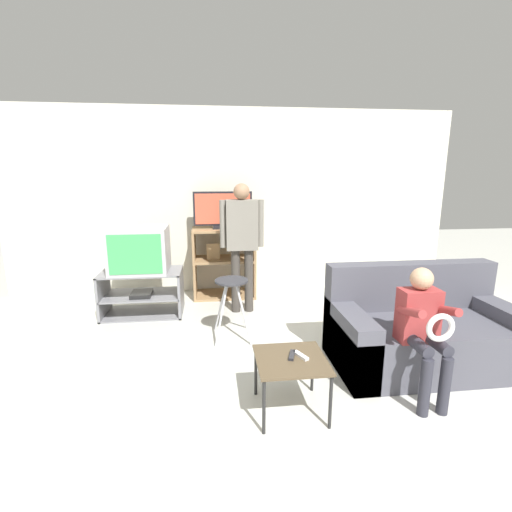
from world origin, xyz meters
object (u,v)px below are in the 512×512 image
object	(u,v)px
television_flat	(223,211)
couch	(422,332)
person_standing_adult	(242,236)
remote_control_black	(292,355)
tv_stand	(143,293)
media_shelf	(224,262)
television_main	(139,250)
remote_control_white	(301,355)
snack_table	(291,364)
person_seated_child	(423,324)
folding_stool	(232,291)

from	to	relation	value
television_flat	couch	distance (m)	2.88
television_flat	person_standing_adult	size ratio (longest dim) A/B	0.50
remote_control_black	person_standing_adult	size ratio (longest dim) A/B	0.09
tv_stand	television_flat	bearing A→B (deg)	29.10
media_shelf	person_standing_adult	xyz separation A→B (m)	(0.20, -0.63, 0.47)
tv_stand	couch	size ratio (longest dim) A/B	0.59
media_shelf	remote_control_black	xyz separation A→B (m)	(0.40, -2.65, -0.07)
television_main	remote_control_white	xyz separation A→B (m)	(1.49, -2.08, -0.39)
person_standing_adult	snack_table	bearing A→B (deg)	-84.94
media_shelf	person_seated_child	bearing A→B (deg)	-61.86
remote_control_white	person_seated_child	bearing A→B (deg)	-22.69
media_shelf	remote_control_white	xyz separation A→B (m)	(0.46, -2.66, -0.07)
person_seated_child	remote_control_black	bearing A→B (deg)	-178.78
media_shelf	tv_stand	bearing A→B (deg)	-150.49
remote_control_black	television_flat	bearing A→B (deg)	116.96
media_shelf	snack_table	xyz separation A→B (m)	(0.38, -2.68, -0.12)
media_shelf	person_standing_adult	size ratio (longest dim) A/B	0.61
media_shelf	television_flat	distance (m)	0.71
remote_control_black	person_seated_child	xyz separation A→B (m)	(1.01, 0.02, 0.18)
television_flat	folding_stool	size ratio (longest dim) A/B	1.23
remote_control_white	tv_stand	bearing A→B (deg)	100.73
television_flat	remote_control_black	distance (m)	2.78
snack_table	person_seated_child	size ratio (longest dim) A/B	0.49
folding_stool	remote_control_white	world-z (taller)	folding_stool
snack_table	couch	size ratio (longest dim) A/B	0.31
television_main	person_seated_child	distance (m)	3.19
couch	person_standing_adult	bearing A→B (deg)	135.44
snack_table	couch	xyz separation A→B (m)	(1.34, 0.55, -0.08)
folding_stool	person_standing_adult	world-z (taller)	person_standing_adult
television_main	person_standing_adult	distance (m)	1.24
snack_table	person_standing_adult	bearing A→B (deg)	95.06
remote_control_black	person_seated_child	distance (m)	1.03
television_main	person_seated_child	xyz separation A→B (m)	(2.43, -2.05, -0.21)
remote_control_white	couch	size ratio (longest dim) A/B	0.09
media_shelf	person_seated_child	size ratio (longest dim) A/B	0.95
television_flat	person_standing_adult	xyz separation A→B (m)	(0.21, -0.62, -0.24)
television_flat	remote_control_black	xyz separation A→B (m)	(0.40, -2.64, -0.78)
tv_stand	television_main	xyz separation A→B (m)	(-0.00, -0.00, 0.55)
tv_stand	snack_table	world-z (taller)	tv_stand
television_main	snack_table	bearing A→B (deg)	-56.04
couch	person_seated_child	distance (m)	0.67
media_shelf	couch	xyz separation A→B (m)	(1.72, -2.13, -0.20)
folding_stool	remote_control_white	xyz separation A→B (m)	(0.43, -1.28, -0.09)
folding_stool	person_seated_child	distance (m)	1.86
television_main	couch	distance (m)	3.20
snack_table	couch	world-z (taller)	couch
media_shelf	remote_control_white	bearing A→B (deg)	-80.20
person_seated_child	television_flat	bearing A→B (deg)	118.31
tv_stand	folding_stool	world-z (taller)	folding_stool
snack_table	person_seated_child	distance (m)	1.05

